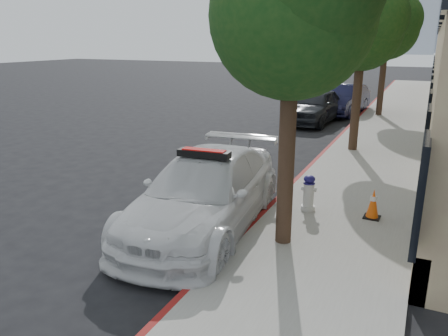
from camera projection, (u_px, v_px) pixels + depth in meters
name	position (u px, v px, depth m)	size (l,w,h in m)	color
ground	(199.00, 194.00, 11.36)	(120.00, 120.00, 0.00)	black
sidewalk	(385.00, 132.00, 18.56)	(3.20, 50.00, 0.15)	gray
curb_strip	(348.00, 129.00, 19.19)	(0.12, 50.00, 0.15)	maroon
tree_near	(294.00, 14.00, 7.21)	(2.92, 2.82, 5.62)	black
tree_mid	(363.00, 30.00, 14.19)	(2.77, 2.64, 5.43)	black
tree_far	(388.00, 28.00, 21.07)	(3.10, 3.00, 5.81)	black
police_car	(205.00, 193.00, 9.13)	(2.71, 5.62, 1.73)	silver
parked_car_mid	(315.00, 106.00, 20.76)	(1.92, 4.76, 1.62)	#212329
parked_car_far	(343.00, 100.00, 23.10)	(1.65, 4.74, 1.56)	#151636
fire_hydrant	(309.00, 193.00, 9.82)	(0.34, 0.32, 0.82)	silver
traffic_cone	(373.00, 204.00, 9.39)	(0.36, 0.36, 0.65)	black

